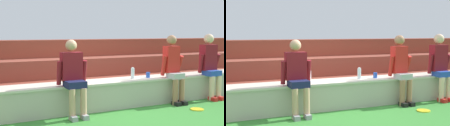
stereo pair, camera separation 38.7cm
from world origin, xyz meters
TOP-DOWN VIEW (x-y plane):
  - ground_plane at (0.00, 0.00)m, footprint 80.00×80.00m
  - stone_seating_wall at (0.00, 0.30)m, footprint 8.90×0.63m
  - brick_bleachers at (0.00, 2.11)m, footprint 11.52×2.01m
  - person_center at (-0.76, -0.03)m, footprint 0.55×0.57m
  - person_right_of_center at (1.48, 0.01)m, footprint 0.49×0.52m
  - person_far_right at (2.49, -0.01)m, footprint 0.54×0.50m
  - water_bottle_near_right at (-0.42, 0.32)m, footprint 0.07×0.07m
  - water_bottle_mid_left at (0.63, 0.27)m, footprint 0.07×0.07m
  - plastic_cup_right_end at (1.00, 0.26)m, footprint 0.08×0.08m
  - frisbee at (1.54, -0.66)m, footprint 0.26×0.26m

SIDE VIEW (x-z plane):
  - ground_plane at x=0.00m, z-range 0.00..0.00m
  - frisbee at x=1.54m, z-range 0.00..0.02m
  - stone_seating_wall at x=0.00m, z-range 0.02..0.56m
  - brick_bleachers at x=0.00m, z-range -0.15..1.16m
  - plastic_cup_right_end at x=1.00m, z-range 0.54..0.66m
  - water_bottle_near_right at x=-0.42m, z-range 0.53..0.77m
  - water_bottle_mid_left at x=0.63m, z-range 0.53..0.77m
  - person_center at x=-0.76m, z-range 0.05..1.42m
  - person_right_of_center at x=1.48m, z-range 0.05..1.49m
  - person_far_right at x=2.49m, z-range 0.06..1.53m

